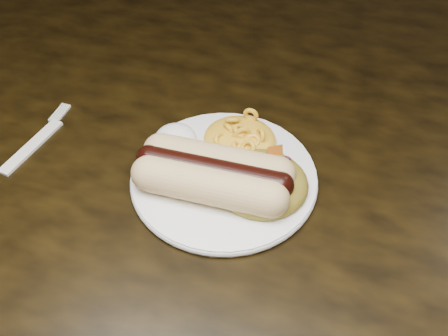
% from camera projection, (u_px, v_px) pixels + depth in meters
% --- Properties ---
extents(table, '(1.60, 0.90, 0.75)m').
position_uv_depth(table, '(271.00, 155.00, 0.76)').
color(table, black).
rests_on(table, floor).
extents(plate, '(0.23, 0.23, 0.01)m').
position_uv_depth(plate, '(224.00, 177.00, 0.60)').
color(plate, white).
rests_on(plate, table).
extents(hotdog, '(0.15, 0.08, 0.04)m').
position_uv_depth(hotdog, '(213.00, 173.00, 0.56)').
color(hotdog, '#E0CD70').
rests_on(hotdog, plate).
extents(mac_and_cheese, '(0.10, 0.09, 0.03)m').
position_uv_depth(mac_and_cheese, '(240.00, 131.00, 0.62)').
color(mac_and_cheese, yellow).
rests_on(mac_and_cheese, plate).
extents(sour_cream, '(0.05, 0.05, 0.03)m').
position_uv_depth(sour_cream, '(175.00, 135.00, 0.61)').
color(sour_cream, white).
rests_on(sour_cream, plate).
extents(taco_salad, '(0.10, 0.10, 0.05)m').
position_uv_depth(taco_salad, '(262.00, 177.00, 0.57)').
color(taco_salad, '#C67C23').
rests_on(taco_salad, plate).
extents(fork, '(0.04, 0.14, 0.00)m').
position_uv_depth(fork, '(32.00, 146.00, 0.63)').
color(fork, white).
rests_on(fork, table).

